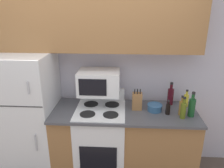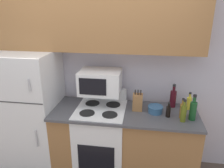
{
  "view_description": "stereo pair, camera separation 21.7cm",
  "coord_description": "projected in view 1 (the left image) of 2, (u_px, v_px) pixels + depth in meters",
  "views": [
    {
      "loc": [
        0.36,
        -2.09,
        2.14
      ],
      "look_at": [
        0.22,
        0.28,
        1.28
      ],
      "focal_mm": 35.0,
      "sensor_mm": 36.0,
      "label": 1
    },
    {
      "loc": [
        0.58,
        -2.07,
        2.14
      ],
      "look_at": [
        0.22,
        0.28,
        1.28
      ],
      "focal_mm": 35.0,
      "sensor_mm": 36.0,
      "label": 2
    }
  ],
  "objects": [
    {
      "name": "refrigerator",
      "position": [
        27.0,
        115.0,
        2.8
      ],
      "size": [
        0.74,
        0.7,
        1.61
      ],
      "color": "white",
      "rests_on": "ground_plane"
    },
    {
      "name": "bowl",
      "position": [
        155.0,
        107.0,
        2.65
      ],
      "size": [
        0.18,
        0.18,
        0.08
      ],
      "color": "#335B84",
      "rests_on": "lower_cabinets"
    },
    {
      "name": "bottle_soy_sauce",
      "position": [
        168.0,
        109.0,
        2.55
      ],
      "size": [
        0.05,
        0.05,
        0.18
      ],
      "color": "black",
      "rests_on": "lower_cabinets"
    },
    {
      "name": "stove",
      "position": [
        101.0,
        141.0,
        2.83
      ],
      "size": [
        0.6,
        0.65,
        1.1
      ],
      "color": "white",
      "rests_on": "ground_plane"
    },
    {
      "name": "wall_back",
      "position": [
        98.0,
        73.0,
        2.94
      ],
      "size": [
        8.0,
        0.05,
        2.55
      ],
      "color": "silver",
      "rests_on": "ground_plane"
    },
    {
      "name": "bottle_cooking_spray",
      "position": [
        186.0,
        100.0,
        2.76
      ],
      "size": [
        0.06,
        0.06,
        0.22
      ],
      "color": "gold",
      "rests_on": "lower_cabinets"
    },
    {
      "name": "bottle_vinegar",
      "position": [
        181.0,
        107.0,
        2.53
      ],
      "size": [
        0.06,
        0.06,
        0.24
      ],
      "color": "olive",
      "rests_on": "lower_cabinets"
    },
    {
      "name": "microwave",
      "position": [
        99.0,
        82.0,
        2.68
      ],
      "size": [
        0.5,
        0.38,
        0.29
      ],
      "color": "white",
      "rests_on": "stove"
    },
    {
      "name": "bottle_wine_red",
      "position": [
        170.0,
        96.0,
        2.79
      ],
      "size": [
        0.08,
        0.08,
        0.3
      ],
      "color": "#470F19",
      "rests_on": "lower_cabinets"
    },
    {
      "name": "knife_block",
      "position": [
        137.0,
        101.0,
        2.67
      ],
      "size": [
        0.12,
        0.11,
        0.27
      ],
      "color": "#9E6B3D",
      "rests_on": "lower_cabinets"
    },
    {
      "name": "bottle_wine_green",
      "position": [
        192.0,
        107.0,
        2.49
      ],
      "size": [
        0.08,
        0.08,
        0.3
      ],
      "color": "#194C23",
      "rests_on": "lower_cabinets"
    },
    {
      "name": "bottle_olive_oil",
      "position": [
        183.0,
        110.0,
        2.45
      ],
      "size": [
        0.06,
        0.06,
        0.26
      ],
      "color": "#5B6619",
      "rests_on": "lower_cabinets"
    },
    {
      "name": "lower_cabinets",
      "position": [
        124.0,
        142.0,
        2.83
      ],
      "size": [
        1.76,
        0.67,
        0.93
      ],
      "color": "#9E6B3D",
      "rests_on": "ground_plane"
    },
    {
      "name": "upper_cabinets",
      "position": [
        94.0,
        19.0,
        2.53
      ],
      "size": [
        2.5,
        0.32,
        0.75
      ],
      "color": "#9E6B3D",
      "rests_on": "refrigerator"
    }
  ]
}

